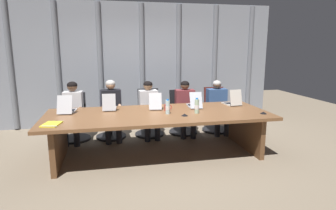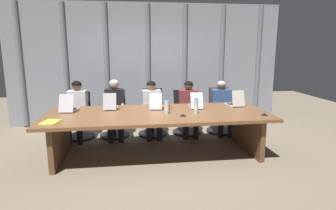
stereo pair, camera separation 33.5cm
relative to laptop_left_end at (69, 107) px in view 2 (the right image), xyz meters
The scene contains 24 objects.
ground_plane 1.72m from the laptop_left_end, 13.94° to the right, with size 12.70×12.70×0.00m, color #7F705B.
conference_table 1.54m from the laptop_left_end, 13.94° to the right, with size 3.68×1.45×0.73m.
curtain_backdrop 2.42m from the laptop_left_end, 50.69° to the left, with size 6.35×0.17×2.80m.
laptop_left_end is the anchor object (origin of this frame).
laptop_left_mid 0.70m from the laptop_left_end, ahead, with size 0.25×0.39×0.30m.
laptop_center 1.50m from the laptop_left_end, ahead, with size 0.27×0.46×0.30m.
laptop_right_mid 2.21m from the laptop_left_end, ahead, with size 0.26×0.50×0.29m.
laptop_right_end 2.97m from the laptop_left_end, ahead, with size 0.27×0.40×0.31m.
office_chair_left_end 0.92m from the laptop_left_end, 89.25° to the left, with size 0.60×0.60×0.91m.
office_chair_left_mid 1.16m from the laptop_left_end, 48.45° to the left, with size 0.60×0.60×0.95m.
office_chair_center 1.76m from the laptop_left_end, 28.31° to the left, with size 0.60×0.60×0.95m.
office_chair_right_mid 2.40m from the laptop_left_end, 19.93° to the left, with size 0.60×0.61×0.91m.
office_chair_right_end 3.11m from the laptop_left_end, 15.20° to the left, with size 0.60×0.60×0.94m.
person_left_end 0.66m from the laptop_left_end, 89.08° to the left, with size 0.40×0.57×1.16m.
person_left_mid 0.99m from the laptop_left_end, 41.24° to the left, with size 0.39×0.56×1.17m.
person_center 1.62m from the laptop_left_end, 23.55° to the left, with size 0.40×0.56×1.13m.
person_right_mid 2.34m from the laptop_left_end, 16.10° to the left, with size 0.42×0.56×1.12m.
person_right_end 3.02m from the laptop_left_end, 12.39° to the left, with size 0.43×0.55×1.11m.
water_bottle_primary 1.69m from the laptop_left_end, 16.00° to the right, with size 0.07×0.07×0.25m.
water_bottle_secondary 2.17m from the laptop_left_end, 13.82° to the right, with size 0.07×0.07×0.26m.
coffee_mug_near 1.68m from the laptop_left_end, ahead, with size 0.14×0.09×0.11m.
conference_mic_left_side 3.26m from the laptop_left_end, 13.93° to the right, with size 0.11×0.11×0.04m, color black.
conference_mic_middle 1.97m from the laptop_left_end, 19.36° to the right, with size 0.11×0.11×0.04m, color black.
spiral_notepad 0.79m from the laptop_left_end, 98.71° to the right, with size 0.28×0.35×0.03m.
Camera 2 is at (-0.48, -4.63, 1.80)m, focal length 30.61 mm.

